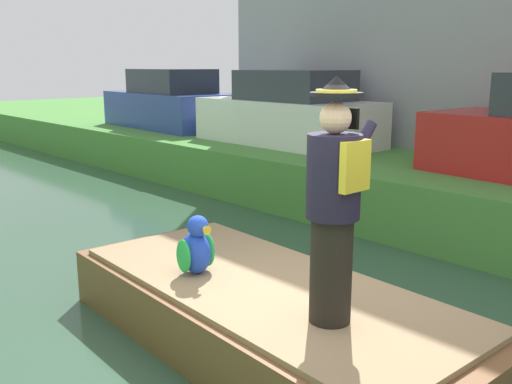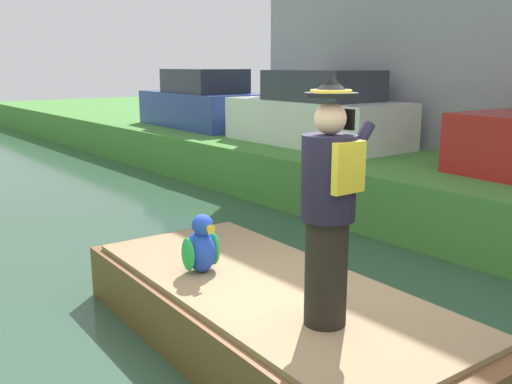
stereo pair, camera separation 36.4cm
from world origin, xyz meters
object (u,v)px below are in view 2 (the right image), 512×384
Objects in this scene: person_pirate at (329,205)px; parked_car_blue at (201,103)px; parked_car_white at (316,114)px; parrot_plush at (201,247)px; boat at (269,315)px.

parked_car_blue is (5.32, 9.96, 0.02)m from person_pirate.
parked_car_white is at bearing -90.00° from parked_car_blue.
parrot_plush is 10.08m from parked_car_blue.
parked_car_blue is (0.00, 4.34, 0.00)m from parked_car_white.
parked_car_blue is (5.14, 9.07, 1.26)m from boat.
person_pirate reaches higher than parked_car_blue.
parked_car_blue reaches higher than parrot_plush.
person_pirate is at bearing -133.38° from parked_car_white.
person_pirate reaches higher than parrot_plush.
parked_car_white reaches higher than parrot_plush.
boat is 7.10m from parked_car_white.
boat is at bearing -62.76° from parrot_plush.
parrot_plush reaches higher than boat.
person_pirate is (-0.18, -0.90, 1.23)m from boat.
parrot_plush is 0.14× the size of parked_car_blue.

